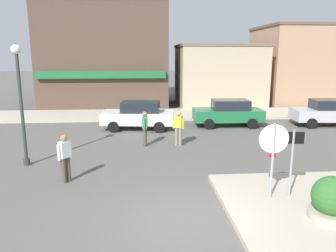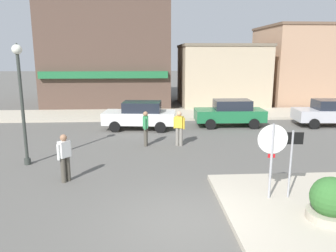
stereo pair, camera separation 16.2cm
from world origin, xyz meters
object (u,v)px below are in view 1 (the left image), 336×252
at_px(one_way_sign, 292,157).
at_px(planter, 332,202).
at_px(stop_sign, 273,151).
at_px(pedestrian_kerb_side, 65,157).
at_px(parked_car_third, 328,112).
at_px(pedestrian_crossing_near, 145,127).
at_px(pedestrian_crossing_far, 178,127).
at_px(lamp_post, 20,88).
at_px(parked_car_second, 228,112).
at_px(parked_car_nearest, 139,115).

bearing_deg(one_way_sign, planter, -69.73).
xyz_separation_m(stop_sign, pedestrian_kerb_side, (-6.13, 1.97, -0.65)).
relative_size(one_way_sign, planter, 1.71).
distance_m(planter, parked_car_third, 12.80).
relative_size(planter, pedestrian_crossing_near, 0.76).
relative_size(one_way_sign, pedestrian_crossing_far, 1.30).
height_order(planter, lamp_post, lamp_post).
distance_m(one_way_sign, parked_car_second, 10.23).
distance_m(stop_sign, pedestrian_kerb_side, 6.48).
bearing_deg(parked_car_third, one_way_sign, -124.35).
distance_m(stop_sign, parked_car_second, 10.31).
xyz_separation_m(one_way_sign, parked_car_third, (6.74, 9.86, -0.52)).
xyz_separation_m(parked_car_second, pedestrian_kerb_side, (-7.53, -8.22, 0.06)).
distance_m(one_way_sign, pedestrian_kerb_side, 6.99).
distance_m(parked_car_nearest, pedestrian_crossing_far, 4.06).
bearing_deg(one_way_sign, pedestrian_kerb_side, 163.71).
height_order(parked_car_nearest, parked_car_second, same).
bearing_deg(one_way_sign, pedestrian_crossing_near, 123.40).
xyz_separation_m(parked_car_nearest, pedestrian_crossing_near, (0.34, -3.54, 0.06)).
height_order(lamp_post, pedestrian_crossing_far, lamp_post).
relative_size(stop_sign, one_way_sign, 1.10).
distance_m(lamp_post, pedestrian_kerb_side, 3.38).
xyz_separation_m(stop_sign, parked_car_second, (1.40, 10.19, -0.71)).
bearing_deg(planter, pedestrian_kerb_side, 155.58).
bearing_deg(parked_car_third, parked_car_nearest, -179.28).
xyz_separation_m(parked_car_third, pedestrian_kerb_side, (-13.43, -7.90, 0.06)).
bearing_deg(parked_car_second, stop_sign, -97.81).
xyz_separation_m(pedestrian_crossing_near, pedestrian_kerb_side, (-2.62, -4.23, 0.00)).
distance_m(one_way_sign, pedestrian_crossing_near, 7.42).
bearing_deg(pedestrian_kerb_side, parked_car_third, 30.47).
xyz_separation_m(stop_sign, pedestrian_crossing_near, (-3.52, 6.20, -0.65)).
bearing_deg(pedestrian_crossing_far, parked_car_third, 21.99).
distance_m(planter, lamp_post, 10.69).
height_order(parked_car_third, pedestrian_kerb_side, pedestrian_kerb_side).
distance_m(parked_car_nearest, parked_car_second, 5.27).
bearing_deg(stop_sign, pedestrian_crossing_near, 119.55).
bearing_deg(pedestrian_crossing_near, planter, -58.66).
bearing_deg(parked_car_second, parked_car_nearest, -175.00).
height_order(stop_sign, lamp_post, lamp_post).
xyz_separation_m(parked_car_third, pedestrian_crossing_far, (-9.28, -3.75, 0.06)).
distance_m(lamp_post, pedestrian_crossing_far, 6.81).
height_order(parked_car_second, parked_car_third, same).
bearing_deg(pedestrian_crossing_far, pedestrian_crossing_near, 177.27).
relative_size(stop_sign, pedestrian_kerb_side, 1.43).
bearing_deg(pedestrian_kerb_side, lamp_post, 135.82).
xyz_separation_m(parked_car_second, pedestrian_crossing_far, (-3.38, -4.07, 0.06)).
distance_m(planter, parked_car_nearest, 12.06).
distance_m(one_way_sign, planter, 1.59).
bearing_deg(parked_car_second, one_way_sign, -94.69).
distance_m(planter, parked_car_second, 11.49).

